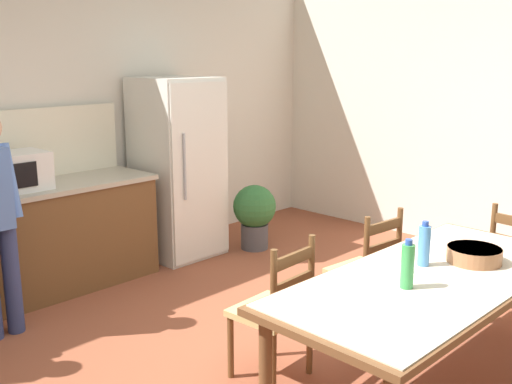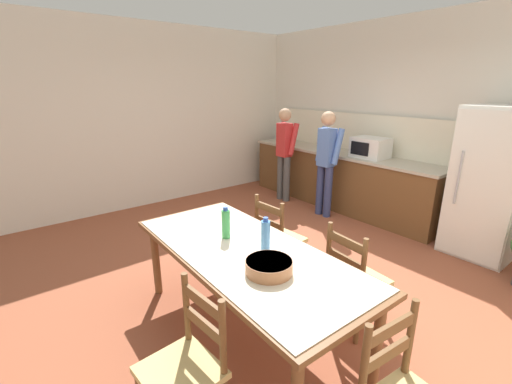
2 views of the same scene
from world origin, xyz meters
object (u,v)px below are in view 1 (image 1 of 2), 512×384
(microwave, at_px, (13,172))
(chair_side_far_left, at_px, (275,311))
(serving_bowl, at_px, (474,254))
(potted_plant, at_px, (255,212))
(bottle_near_centre, at_px, (407,266))
(bottle_off_centre, at_px, (424,245))
(refrigerator, at_px, (178,168))
(chair_side_far_right, at_px, (367,272))
(dining_table, at_px, (431,287))

(microwave, relative_size, chair_side_far_left, 0.55)
(microwave, height_order, serving_bowl, microwave)
(serving_bowl, distance_m, potted_plant, 2.87)
(bottle_near_centre, distance_m, bottle_off_centre, 0.39)
(microwave, bearing_deg, bottle_near_centre, -76.72)
(refrigerator, relative_size, chair_side_far_right, 1.93)
(refrigerator, bearing_deg, bottle_near_centre, -106.49)
(bottle_off_centre, height_order, serving_bowl, bottle_off_centre)
(bottle_off_centre, relative_size, serving_bowl, 0.84)
(refrigerator, height_order, bottle_near_centre, refrigerator)
(microwave, bearing_deg, serving_bowl, -66.54)
(serving_bowl, bearing_deg, bottle_off_centre, 144.26)
(dining_table, bearing_deg, potted_plant, 64.19)
(bottle_near_centre, height_order, potted_plant, bottle_near_centre)
(refrigerator, xyz_separation_m, bottle_off_centre, (-0.52, -2.94, 0.00))
(dining_table, relative_size, potted_plant, 3.24)
(chair_side_far_right, bearing_deg, chair_side_far_left, 4.66)
(bottle_off_centre, bearing_deg, refrigerator, 79.88)
(refrigerator, distance_m, chair_side_far_left, 2.57)
(serving_bowl, height_order, chair_side_far_left, chair_side_far_left)
(bottle_near_centre, bearing_deg, chair_side_far_right, 44.32)
(microwave, distance_m, potted_plant, 2.40)
(microwave, distance_m, chair_side_far_left, 2.44)
(microwave, relative_size, dining_table, 0.23)
(refrigerator, height_order, dining_table, refrigerator)
(refrigerator, bearing_deg, chair_side_far_left, -115.69)
(microwave, height_order, potted_plant, microwave)
(serving_bowl, bearing_deg, chair_side_far_right, 81.78)
(microwave, bearing_deg, bottle_off_centre, -69.58)
(potted_plant, bearing_deg, chair_side_far_right, -112.47)
(dining_table, xyz_separation_m, serving_bowl, (0.37, -0.08, 0.12))
(refrigerator, height_order, bottle_off_centre, refrigerator)
(bottle_off_centre, bearing_deg, serving_bowl, -35.74)
(chair_side_far_left, bearing_deg, dining_table, 118.47)
(serving_bowl, distance_m, chair_side_far_right, 0.91)
(bottle_off_centre, distance_m, potted_plant, 2.80)
(dining_table, height_order, serving_bowl, serving_bowl)
(bottle_near_centre, relative_size, potted_plant, 0.40)
(microwave, height_order, dining_table, microwave)
(microwave, height_order, bottle_off_centre, microwave)
(bottle_off_centre, bearing_deg, potted_plant, 65.21)
(bottle_near_centre, distance_m, serving_bowl, 0.65)
(chair_side_far_left, distance_m, potted_plant, 2.54)
(dining_table, height_order, chair_side_far_right, chair_side_far_right)
(bottle_off_centre, relative_size, chair_side_far_left, 0.30)
(bottle_off_centre, height_order, chair_side_far_left, bottle_off_centre)
(microwave, distance_m, dining_table, 3.25)
(microwave, xyz_separation_m, potted_plant, (2.26, -0.45, -0.68))
(chair_side_far_right, bearing_deg, bottle_off_centre, 64.50)
(chair_side_far_left, bearing_deg, potted_plant, -135.91)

